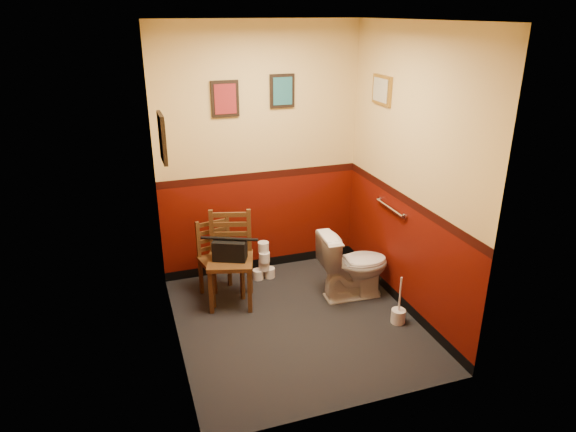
# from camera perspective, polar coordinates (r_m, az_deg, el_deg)

# --- Properties ---
(floor) EXTENTS (2.20, 2.40, 0.00)m
(floor) POSITION_cam_1_polar(r_m,az_deg,el_deg) (5.01, 0.93, -11.71)
(floor) COLOR black
(floor) RESTS_ON ground
(ceiling) EXTENTS (2.20, 2.40, 0.00)m
(ceiling) POSITION_cam_1_polar(r_m,az_deg,el_deg) (4.17, 1.17, 20.92)
(ceiling) COLOR silver
(ceiling) RESTS_ON ground
(wall_back) EXTENTS (2.20, 0.00, 2.70)m
(wall_back) POSITION_cam_1_polar(r_m,az_deg,el_deg) (5.50, -3.18, 6.90)
(wall_back) COLOR #510D04
(wall_back) RESTS_ON ground
(wall_front) EXTENTS (2.20, 0.00, 2.70)m
(wall_front) POSITION_cam_1_polar(r_m,az_deg,el_deg) (3.38, 7.87, -3.20)
(wall_front) COLOR #510D04
(wall_front) RESTS_ON ground
(wall_left) EXTENTS (0.00, 2.40, 2.70)m
(wall_left) POSITION_cam_1_polar(r_m,az_deg,el_deg) (4.19, -13.31, 1.44)
(wall_left) COLOR #510D04
(wall_left) RESTS_ON ground
(wall_right) EXTENTS (0.00, 2.40, 2.70)m
(wall_right) POSITION_cam_1_polar(r_m,az_deg,el_deg) (4.87, 13.37, 4.33)
(wall_right) COLOR #510D04
(wall_right) RESTS_ON ground
(grab_bar) EXTENTS (0.05, 0.56, 0.06)m
(grab_bar) POSITION_cam_1_polar(r_m,az_deg,el_deg) (5.18, 11.28, 0.89)
(grab_bar) COLOR silver
(grab_bar) RESTS_ON wall_right
(framed_print_back_a) EXTENTS (0.28, 0.04, 0.36)m
(framed_print_back_a) POSITION_cam_1_polar(r_m,az_deg,el_deg) (5.28, -7.01, 12.80)
(framed_print_back_a) COLOR black
(framed_print_back_a) RESTS_ON wall_back
(framed_print_back_b) EXTENTS (0.26, 0.04, 0.34)m
(framed_print_back_b) POSITION_cam_1_polar(r_m,az_deg,el_deg) (5.42, -0.64, 13.73)
(framed_print_back_b) COLOR black
(framed_print_back_b) RESTS_ON wall_back
(framed_print_left) EXTENTS (0.04, 0.30, 0.38)m
(framed_print_left) POSITION_cam_1_polar(r_m,az_deg,el_deg) (4.14, -13.77, 8.43)
(framed_print_left) COLOR black
(framed_print_left) RESTS_ON wall_left
(framed_print_right) EXTENTS (0.04, 0.34, 0.28)m
(framed_print_right) POSITION_cam_1_polar(r_m,az_deg,el_deg) (5.21, 10.37, 13.61)
(framed_print_right) COLOR olive
(framed_print_right) RESTS_ON wall_right
(toilet) EXTENTS (0.74, 0.44, 0.71)m
(toilet) POSITION_cam_1_polar(r_m,az_deg,el_deg) (5.30, 7.31, -5.42)
(toilet) COLOR white
(toilet) RESTS_ON floor
(toilet_brush) EXTENTS (0.14, 0.14, 0.49)m
(toilet_brush) POSITION_cam_1_polar(r_m,az_deg,el_deg) (5.07, 12.15, -10.72)
(toilet_brush) COLOR silver
(toilet_brush) RESTS_ON floor
(chair_left) EXTENTS (0.45, 0.45, 0.81)m
(chair_left) POSITION_cam_1_polar(r_m,az_deg,el_deg) (5.30, -7.67, -4.82)
(chair_left) COLOR brown
(chair_left) RESTS_ON floor
(chair_right) EXTENTS (0.54, 0.54, 0.94)m
(chair_right) POSITION_cam_1_polar(r_m,az_deg,el_deg) (5.15, -6.40, -4.77)
(chair_right) COLOR brown
(chair_right) RESTS_ON floor
(handbag) EXTENTS (0.36, 0.28, 0.24)m
(handbag) POSITION_cam_1_polar(r_m,az_deg,el_deg) (5.06, -6.48, -3.75)
(handbag) COLOR black
(handbag) RESTS_ON chair_right
(tp_stack) EXTENTS (0.25, 0.15, 0.43)m
(tp_stack) POSITION_cam_1_polar(r_m,az_deg,el_deg) (5.67, -2.69, -5.27)
(tp_stack) COLOR silver
(tp_stack) RESTS_ON floor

